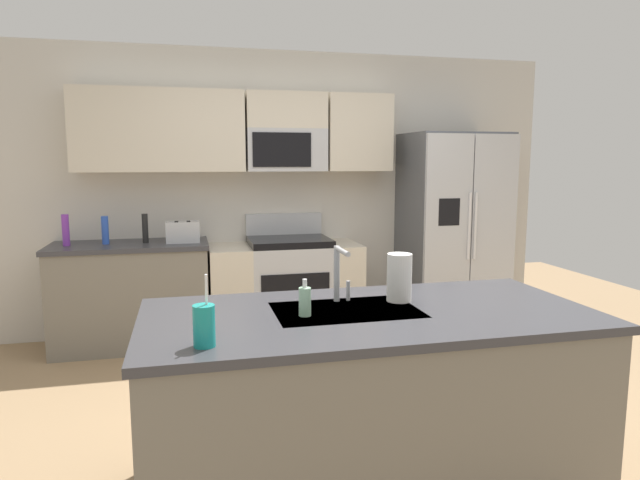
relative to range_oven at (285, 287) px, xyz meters
The scene contains 14 objects.
ground_plane 1.86m from the range_oven, 87.73° to the right, with size 9.00×9.00×0.00m, color #997A56.
kitchen_wall_unit 1.07m from the range_oven, 104.28° to the left, with size 5.20×0.43×2.60m.
back_counter 1.34m from the range_oven, behind, with size 1.31×0.63×0.90m.
range_oven is the anchor object (origin of this frame).
refrigerator 1.69m from the range_oven, ahead, with size 0.90×0.76×1.85m.
island_counter 2.52m from the range_oven, 90.96° to the right, with size 2.10×0.99×0.90m.
toaster 1.05m from the range_oven, behind, with size 0.28×0.16×0.18m.
pepper_mill 1.34m from the range_oven, behind, with size 0.05×0.05×0.25m, color black.
bottle_purple 1.92m from the range_oven, behind, with size 0.06×0.06×0.26m, color purple.
bottle_blue 1.63m from the range_oven, behind, with size 0.06×0.06×0.24m, color blue.
sink_faucet 2.42m from the range_oven, 93.34° to the right, with size 0.09×0.21×0.28m.
drink_cup_teal 3.01m from the range_oven, 105.88° to the right, with size 0.08×0.08×0.28m.
soap_dispenser 2.60m from the range_oven, 97.94° to the right, with size 0.06×0.06×0.17m.
paper_towel_roll 2.45m from the range_oven, 86.06° to the right, with size 0.12×0.12×0.24m, color white.
Camera 1 is at (-0.93, -3.13, 1.60)m, focal length 31.34 mm.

